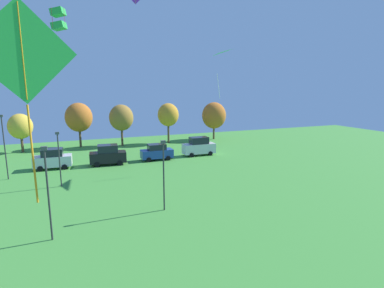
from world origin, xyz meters
name	(u,v)px	position (x,y,z in m)	size (l,w,h in m)	color
kite_flying_0	(211,67)	(10.79, 33.11, 12.04)	(2.24, 3.04, 4.10)	green
kite_flying_4	(58,19)	(-5.16, 38.60, 17.03)	(1.78, 1.72, 2.37)	green
kite_flying_6	(23,59)	(-5.42, 9.26, 10.30)	(2.41, 0.43, 4.91)	green
parked_car_leftmost	(53,159)	(-7.03, 39.87, 1.21)	(4.37, 2.29, 2.46)	silver
parked_car_second_from_left	(108,155)	(-0.61, 39.37, 1.25)	(4.58, 2.37, 2.56)	black
parked_car_third_from_left	(157,152)	(5.81, 39.53, 1.09)	(4.29, 2.03, 2.20)	#234299
parked_car_rightmost_in_row	(199,146)	(12.24, 40.09, 1.30)	(4.71, 2.01, 2.68)	silver
light_post_0	(164,171)	(1.89, 22.81, 3.22)	(0.36, 0.20, 5.66)	#2D2D33
light_post_1	(48,188)	(-6.19, 20.88, 3.46)	(0.36, 0.20, 6.13)	#2D2D33
light_post_2	(4,144)	(-11.30, 36.89, 3.87)	(0.36, 0.20, 6.92)	#2D2D33
light_post_3	(59,156)	(-5.93, 32.22, 3.12)	(0.36, 0.20, 5.47)	#2D2D33
treeline_tree_1	(20,126)	(-11.84, 51.85, 3.96)	(3.45, 3.45, 5.88)	brown
treeline_tree_2	(79,117)	(-3.53, 53.08, 4.90)	(4.30, 4.30, 7.28)	brown
treeline_tree_3	(121,118)	(3.10, 51.83, 4.72)	(3.99, 3.99, 6.93)	brown
treeline_tree_4	(168,115)	(11.12, 51.22, 4.98)	(3.67, 3.67, 7.03)	brown
treeline_tree_5	(214,116)	(20.37, 51.94, 4.51)	(4.51, 4.51, 7.01)	brown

